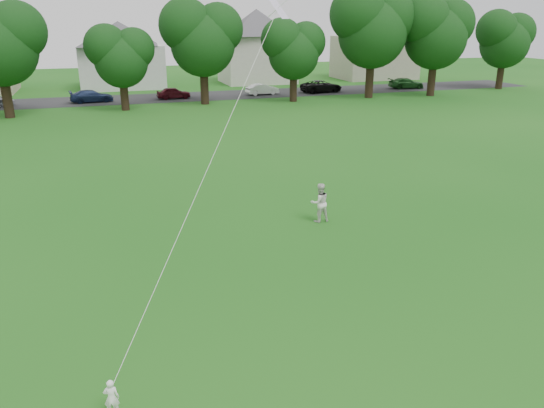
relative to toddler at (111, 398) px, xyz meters
name	(u,v)px	position (x,y,z in m)	size (l,w,h in m)	color
ground	(230,316)	(3.10, 2.91, -0.41)	(160.00, 160.00, 0.00)	#165613
street	(129,99)	(3.10, 44.91, -0.41)	(90.00, 7.00, 0.01)	#2D2D30
toddler	(111,398)	(0.00, 0.00, 0.00)	(0.30, 0.20, 0.83)	white
older_boy	(320,203)	(8.05, 8.64, 0.36)	(0.75, 0.58, 1.54)	silver
kite	(215,152)	(3.08, 4.06, 3.78)	(3.56, 4.56, 12.49)	white
tree_row	(165,31)	(6.33, 39.06, 6.05)	(81.43, 8.73, 11.65)	black
parked_cars	(152,93)	(5.26, 43.91, 0.18)	(64.27, 2.64, 1.25)	black
house_row	(123,42)	(3.54, 54.91, 4.55)	(77.34, 13.94, 10.05)	silver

